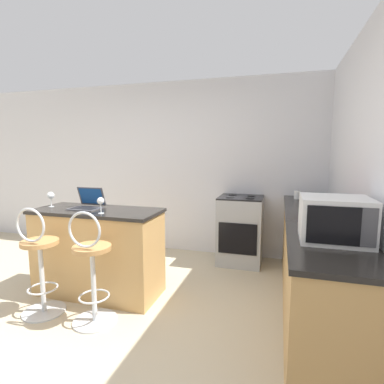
# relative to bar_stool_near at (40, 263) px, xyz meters

# --- Properties ---
(ground_plane) EXTENTS (20.00, 20.00, 0.00)m
(ground_plane) POSITION_rel_bar_stool_near_xyz_m (0.61, -0.10, -0.50)
(ground_plane) COLOR #BCAD8E
(wall_back) EXTENTS (12.00, 0.06, 2.60)m
(wall_back) POSITION_rel_bar_stool_near_xyz_m (0.61, 2.21, 0.80)
(wall_back) COLOR silver
(wall_back) RESTS_ON ground_plane
(breakfast_bar) EXTENTS (1.37, 0.59, 0.94)m
(breakfast_bar) POSITION_rel_bar_stool_near_xyz_m (0.29, 0.53, -0.03)
(breakfast_bar) COLOR tan
(breakfast_bar) RESTS_ON ground_plane
(counter_right) EXTENTS (0.58, 2.81, 0.94)m
(counter_right) POSITION_rel_bar_stool_near_xyz_m (2.51, 0.79, -0.03)
(counter_right) COLOR tan
(counter_right) RESTS_ON ground_plane
(bar_stool_near) EXTENTS (0.40, 0.40, 1.05)m
(bar_stool_near) POSITION_rel_bar_stool_near_xyz_m (0.00, 0.00, 0.00)
(bar_stool_near) COLOR silver
(bar_stool_near) RESTS_ON ground_plane
(bar_stool_far) EXTENTS (0.40, 0.40, 1.05)m
(bar_stool_far) POSITION_rel_bar_stool_near_xyz_m (0.57, 0.00, 0.00)
(bar_stool_far) COLOR silver
(bar_stool_far) RESTS_ON ground_plane
(laptop) EXTENTS (0.32, 0.28, 0.22)m
(laptop) POSITION_rel_bar_stool_near_xyz_m (0.15, 0.57, 0.49)
(laptop) COLOR #47474C
(laptop) RESTS_ON breakfast_bar
(microwave) EXTENTS (0.45, 0.40, 0.31)m
(microwave) POSITION_rel_bar_stool_near_xyz_m (2.53, 0.01, 0.59)
(microwave) COLOR white
(microwave) RESTS_ON counter_right
(toaster) EXTENTS (0.25, 0.30, 0.18)m
(toaster) POSITION_rel_bar_stool_near_xyz_m (2.49, 0.66, 0.53)
(toaster) COLOR red
(toaster) RESTS_ON counter_right
(stove_range) EXTENTS (0.59, 0.56, 0.95)m
(stove_range) POSITION_rel_bar_stool_near_xyz_m (1.65, 1.88, -0.03)
(stove_range) COLOR #9EA3A8
(stove_range) RESTS_ON ground_plane
(wine_glass_tall) EXTENTS (0.08, 0.08, 0.17)m
(wine_glass_tall) POSITION_rel_bar_stool_near_xyz_m (-0.29, 0.52, 0.56)
(wine_glass_tall) COLOR silver
(wine_glass_tall) RESTS_ON breakfast_bar
(wine_glass_short) EXTENTS (0.07, 0.07, 0.16)m
(wine_glass_short) POSITION_rel_bar_stool_near_xyz_m (0.45, 0.36, 0.56)
(wine_glass_short) COLOR silver
(wine_glass_short) RESTS_ON breakfast_bar
(mug_white) EXTENTS (0.09, 0.08, 0.10)m
(mug_white) POSITION_rel_bar_stool_near_xyz_m (2.38, 1.89, 0.49)
(mug_white) COLOR white
(mug_white) RESTS_ON counter_right
(mug_blue) EXTENTS (0.10, 0.08, 0.09)m
(mug_blue) POSITION_rel_bar_stool_near_xyz_m (2.44, 1.60, 0.48)
(mug_blue) COLOR #2D51AD
(mug_blue) RESTS_ON counter_right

